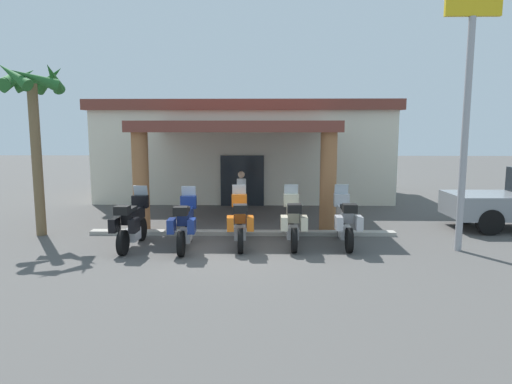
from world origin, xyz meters
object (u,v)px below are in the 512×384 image
Objects in this scene: motorcycle_silver at (345,221)px; motorcycle_blue at (185,223)px; palm_tree_roadside at (32,100)px; motel_building at (245,149)px; motorcycle_black at (132,223)px; roadside_sign at (469,69)px; motorcycle_orange at (240,221)px; motorcycle_cream at (293,221)px; pedestrian at (241,192)px.

motorcycle_blue is at bearing 96.94° from motorcycle_silver.
palm_tree_roadside reaches higher than motorcycle_silver.
motorcycle_blue and motorcycle_silver have the same top height.
motel_building is 9.99m from motorcycle_black.
motorcycle_black is 4.88m from palm_tree_roadside.
palm_tree_roadside is 12.14m from roadside_sign.
palm_tree_roadside is (-4.69, 1.53, 3.35)m from motorcycle_blue.
motorcycle_black is 2.94m from motorcycle_orange.
motel_building is at bearing 53.64° from palm_tree_roadside.
motorcycle_silver is at bearing -88.75° from motorcycle_cream.
roadside_sign is (2.94, -0.49, 4.04)m from motorcycle_silver.
motorcycle_blue is 1.50m from motorcycle_orange.
motorcycle_blue is 4.41m from motorcycle_silver.
motorcycle_orange is (0.24, -9.22, -1.55)m from motel_building.
motorcycle_orange is (1.46, 0.34, 0.00)m from motorcycle_blue.
motorcycle_black and motorcycle_silver have the same top height.
roadside_sign reaches higher than motorcycle_silver.
motorcycle_blue and motorcycle_orange have the same top height.
motorcycle_orange is at bearing 92.71° from motorcycle_cream.
motel_building is 1.86× the size of roadside_sign.
motel_building is 9.43m from motorcycle_cream.
pedestrian is at bearing -2.09° from motorcycle_orange.
pedestrian is at bearing -35.14° from motorcycle_black.
motorcycle_cream is 0.31× the size of roadside_sign.
roadside_sign is at bearing -97.95° from motorcycle_orange.
motorcycle_silver is 5.02m from roadside_sign.
pedestrian is 0.25× the size of roadside_sign.
pedestrian reaches higher than motorcycle_cream.
motorcycle_blue is at bearing 179.70° from roadside_sign.
motorcycle_blue is at bearing 97.93° from motorcycle_cream.
motorcycle_silver is (3.16, -9.11, -1.55)m from motel_building.
roadside_sign is (5.86, -0.38, 4.04)m from motorcycle_orange.
motorcycle_black is at bearing 94.76° from motorcycle_silver.
motel_building reaches higher than pedestrian.
pedestrian is at bearing 20.02° from palm_tree_roadside.
motel_building reaches higher than motorcycle_silver.
pedestrian is at bearing -21.51° from motorcycle_blue.
motorcycle_black is at bearing -105.49° from motel_building.
palm_tree_roadside reaches higher than pedestrian.
motorcycle_blue is 0.43× the size of palm_tree_roadside.
motorcycle_black and motorcycle_cream have the same top height.
motorcycle_cream is at bearing -8.28° from palm_tree_roadside.
motorcycle_silver is 1.26× the size of pedestrian.
motorcycle_blue is at bearing -18.00° from palm_tree_roadside.
motorcycle_blue is 8.36m from roadside_sign.
motorcycle_blue is at bearing 60.41° from pedestrian.
pedestrian is at bearing 44.05° from motorcycle_silver.
motel_building is 9.77m from motorcycle_blue.
motorcycle_blue is (-1.23, -9.57, -1.55)m from motel_building.
palm_tree_roadside is (-9.08, 1.07, 3.35)m from motorcycle_silver.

